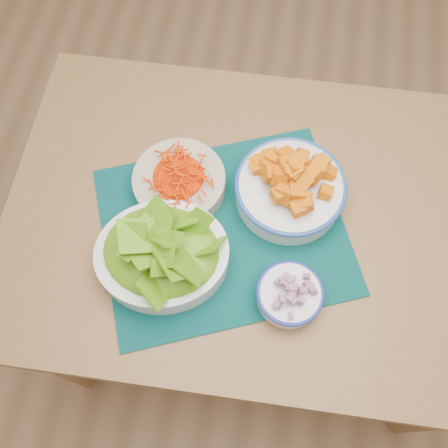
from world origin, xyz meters
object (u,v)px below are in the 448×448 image
object	(u,v)px
table	(265,235)
lettuce_bowl	(161,250)
squash_bowl	(291,186)
placemat	(224,230)
carrot_bowl	(179,180)
onion_bowl	(290,294)

from	to	relation	value
table	lettuce_bowl	distance (m)	0.29
lettuce_bowl	squash_bowl	bearing A→B (deg)	24.91
placemat	squash_bowl	bearing A→B (deg)	16.14
table	placemat	world-z (taller)	placemat
table	lettuce_bowl	bearing A→B (deg)	-146.38
carrot_bowl	squash_bowl	world-z (taller)	squash_bowl
squash_bowl	onion_bowl	xyz separation A→B (m)	(0.03, -0.22, -0.02)
placemat	carrot_bowl	distance (m)	0.14
table	squash_bowl	size ratio (longest dim) A/B	3.83
squash_bowl	onion_bowl	size ratio (longest dim) A/B	2.29
table	placemat	xyz separation A→B (m)	(-0.09, -0.05, 0.11)
lettuce_bowl	onion_bowl	size ratio (longest dim) A/B	2.37
placemat	lettuce_bowl	bearing A→B (deg)	-163.44
placemat	squash_bowl	xyz separation A→B (m)	(0.12, 0.10, 0.05)
squash_bowl	table	bearing A→B (deg)	-125.71
placemat	carrot_bowl	world-z (taller)	carrot_bowl
table	carrot_bowl	world-z (taller)	carrot_bowl
carrot_bowl	onion_bowl	xyz separation A→B (m)	(0.26, -0.21, 0.00)
lettuce_bowl	table	bearing A→B (deg)	21.12
table	onion_bowl	world-z (taller)	onion_bowl
carrot_bowl	lettuce_bowl	size ratio (longest dim) A/B	0.74
carrot_bowl	squash_bowl	bearing A→B (deg)	3.87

